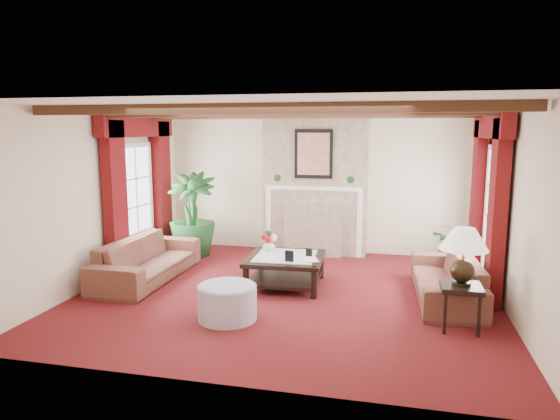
% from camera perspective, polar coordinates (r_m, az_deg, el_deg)
% --- Properties ---
extents(floor, '(6.00, 6.00, 0.00)m').
position_cam_1_polar(floor, '(7.49, 0.81, -9.52)').
color(floor, '#400B0F').
rests_on(floor, ground).
extents(ceiling, '(6.00, 6.00, 0.00)m').
position_cam_1_polar(ceiling, '(7.10, 0.86, 11.59)').
color(ceiling, white).
rests_on(ceiling, floor).
extents(back_wall, '(6.00, 0.02, 2.70)m').
position_cam_1_polar(back_wall, '(9.86, 4.22, 3.04)').
color(back_wall, beige).
rests_on(back_wall, ground).
extents(left_wall, '(0.02, 5.50, 2.70)m').
position_cam_1_polar(left_wall, '(8.33, -19.78, 1.39)').
color(left_wall, beige).
rests_on(left_wall, ground).
extents(right_wall, '(0.02, 5.50, 2.70)m').
position_cam_1_polar(right_wall, '(7.17, 24.96, -0.12)').
color(right_wall, beige).
rests_on(right_wall, ground).
extents(ceiling_beams, '(6.00, 3.00, 0.12)m').
position_cam_1_polar(ceiling_beams, '(7.10, 0.86, 11.10)').
color(ceiling_beams, '#331E10').
rests_on(ceiling_beams, ceiling).
extents(fireplace, '(2.00, 0.52, 2.70)m').
position_cam_1_polar(fireplace, '(9.61, 4.13, 10.95)').
color(fireplace, tan).
rests_on(fireplace, ground).
extents(french_door_left, '(0.10, 1.10, 2.16)m').
position_cam_1_polar(french_door_left, '(9.11, -16.48, 7.11)').
color(french_door_left, white).
rests_on(french_door_left, ground).
extents(french_door_right, '(0.10, 1.10, 2.16)m').
position_cam_1_polar(french_door_right, '(8.08, 23.69, 6.49)').
color(french_door_right, white).
rests_on(french_door_right, ground).
extents(curtains_left, '(0.20, 2.40, 2.55)m').
position_cam_1_polar(curtains_left, '(9.05, -15.98, 9.78)').
color(curtains_left, '#4E0A0E').
rests_on(curtains_left, ground).
extents(curtains_right, '(0.20, 2.40, 2.55)m').
position_cam_1_polar(curtains_right, '(8.05, 23.10, 9.51)').
color(curtains_right, '#4E0A0E').
rests_on(curtains_right, ground).
extents(sofa_left, '(2.29, 0.69, 0.89)m').
position_cam_1_polar(sofa_left, '(8.34, -14.95, -4.68)').
color(sofa_left, '#3F111B').
rests_on(sofa_left, ground).
extents(sofa_right, '(2.16, 0.82, 0.82)m').
position_cam_1_polar(sofa_right, '(7.53, 18.47, -6.63)').
color(sofa_right, '#3F111B').
rests_on(sofa_right, ground).
extents(potted_palm, '(1.56, 1.97, 0.90)m').
position_cam_1_polar(potted_palm, '(9.71, -9.98, -2.57)').
color(potted_palm, black).
rests_on(potted_palm, ground).
extents(small_plant, '(1.57, 1.57, 0.64)m').
position_cam_1_polar(small_plant, '(9.07, 19.38, -4.60)').
color(small_plant, black).
rests_on(small_plant, ground).
extents(coffee_table, '(1.21, 1.21, 0.47)m').
position_cam_1_polar(coffee_table, '(7.77, 0.62, -7.00)').
color(coffee_table, black).
rests_on(coffee_table, ground).
extents(side_table, '(0.57, 0.57, 0.56)m').
position_cam_1_polar(side_table, '(6.52, 19.89, -10.40)').
color(side_table, black).
rests_on(side_table, ground).
extents(ottoman, '(0.75, 0.75, 0.44)m').
position_cam_1_polar(ottoman, '(6.51, -6.05, -10.47)').
color(ottoman, '#A7A1B6').
rests_on(ottoman, ground).
extents(table_lamp, '(0.57, 0.57, 0.72)m').
position_cam_1_polar(table_lamp, '(6.34, 20.20, -4.94)').
color(table_lamp, black).
rests_on(table_lamp, side_table).
extents(flower_vase, '(0.30, 0.30, 0.19)m').
position_cam_1_polar(flower_vase, '(7.99, -1.29, -4.08)').
color(flower_vase, silver).
rests_on(flower_vase, coffee_table).
extents(book, '(0.24, 0.17, 0.31)m').
position_cam_1_polar(book, '(7.41, 2.57, -4.68)').
color(book, black).
rests_on(book, coffee_table).
extents(photo_frame_a, '(0.13, 0.04, 0.18)m').
position_cam_1_polar(photo_frame_a, '(7.35, 1.08, -5.33)').
color(photo_frame_a, black).
rests_on(photo_frame_a, coffee_table).
extents(photo_frame_b, '(0.11, 0.05, 0.14)m').
position_cam_1_polar(photo_frame_b, '(7.67, 3.33, -4.89)').
color(photo_frame_b, black).
rests_on(photo_frame_b, coffee_table).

